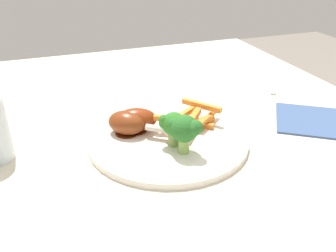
# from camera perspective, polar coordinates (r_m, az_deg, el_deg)

# --- Properties ---
(dining_table) EXTENTS (1.14, 0.89, 0.72)m
(dining_table) POSITION_cam_1_polar(r_m,az_deg,el_deg) (0.77, 2.18, -6.28)
(dining_table) COLOR beige
(dining_table) RESTS_ON ground_plane
(dinner_plate) EXTENTS (0.29, 0.29, 0.01)m
(dinner_plate) POSITION_cam_1_polar(r_m,az_deg,el_deg) (0.67, -0.00, -1.97)
(dinner_plate) COLOR white
(dinner_plate) RESTS_ON dining_table
(broccoli_floret_front) EXTENTS (0.05, 0.05, 0.07)m
(broccoli_floret_front) POSITION_cam_1_polar(r_m,az_deg,el_deg) (0.59, 2.96, -0.49)
(broccoli_floret_front) COLOR #8DB658
(broccoli_floret_front) RESTS_ON dinner_plate
(broccoli_floret_middle) EXTENTS (0.04, 0.05, 0.06)m
(broccoli_floret_middle) POSITION_cam_1_polar(r_m,az_deg,el_deg) (0.62, 0.71, 0.21)
(broccoli_floret_middle) COLOR #7FA050
(broccoli_floret_middle) RESTS_ON dinner_plate
(carrot_fries_pile) EXTENTS (0.11, 0.14, 0.04)m
(carrot_fries_pile) POSITION_cam_1_polar(r_m,az_deg,el_deg) (0.69, 3.55, 1.10)
(carrot_fries_pile) COLOR orange
(carrot_fries_pile) RESTS_ON dinner_plate
(chicken_drumstick_near) EXTENTS (0.10, 0.12, 0.04)m
(chicken_drumstick_near) POSITION_cam_1_polar(r_m,az_deg,el_deg) (0.66, -6.12, 0.40)
(chicken_drumstick_near) COLOR #551F0C
(chicken_drumstick_near) RESTS_ON dinner_plate
(chicken_drumstick_far) EXTENTS (0.06, 0.13, 0.05)m
(chicken_drumstick_far) POSITION_cam_1_polar(r_m,az_deg,el_deg) (0.67, -4.72, 0.94)
(chicken_drumstick_far) COLOR #5B1C09
(chicken_drumstick_far) RESTS_ON dinner_plate
(fork) EXTENTS (0.18, 0.08, 0.00)m
(fork) POSITION_cam_1_polar(r_m,az_deg,el_deg) (0.98, 15.13, 7.04)
(fork) COLOR silver
(fork) RESTS_ON dining_table
(napkin) EXTENTS (0.21, 0.22, 0.00)m
(napkin) POSITION_cam_1_polar(r_m,az_deg,el_deg) (0.80, 22.84, 0.69)
(napkin) COLOR #3D5684
(napkin) RESTS_ON dining_table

